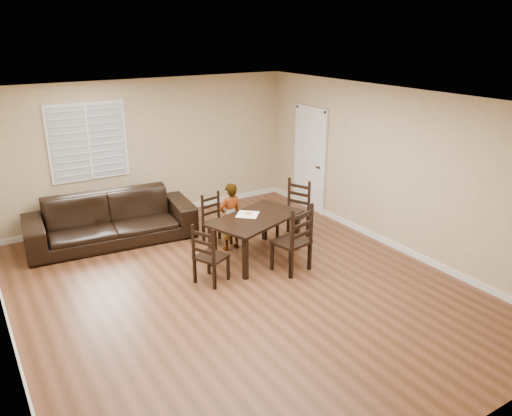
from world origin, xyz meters
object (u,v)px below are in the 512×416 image
Objects in this scene: child at (230,217)px; sofa at (111,219)px; chair_far at (298,243)px; donut at (248,213)px; dining_table at (256,222)px; chair_right at (296,211)px; chair_left at (206,258)px; chair_near at (213,221)px.

child is 0.41× the size of sofa.
chair_far is 0.94× the size of child.
donut is (0.15, -0.35, 0.15)m from child.
donut is (-0.04, 0.17, 0.11)m from dining_table.
donut is 0.04× the size of sofa.
dining_table is at bearing -93.97° from chair_right.
sofa is (-2.07, 2.69, -0.08)m from chair_far.
chair_left is at bearing -179.37° from dining_table.
chair_right is 1.20m from donut.
chair_near is 0.77× the size of child.
chair_right is (1.11, 0.40, -0.15)m from dining_table.
chair_near is at bearing 89.06° from dining_table.
donut is at bearing 83.66° from dining_table.
chair_near is at bearing -56.73° from chair_left.
chair_left is 0.80× the size of child.
child reaches higher than sofa.
chair_left reaches higher than sofa.
sofa reaches higher than donut.
chair_near reaches higher than dining_table.
dining_table is 0.56m from child.
chair_right is at bearing -31.15° from chair_near.
child reaches higher than donut.
donut is (-1.15, -0.23, 0.27)m from chair_right.
chair_far is at bearing -59.35° from chair_right.
dining_table is 1.18m from chair_left.
dining_table is 0.84m from chair_far.
chair_far is at bearing -91.18° from dining_table.
chair_far is 1.17× the size of chair_left.
donut is at bearing -87.59° from chair_left.
sofa is at bearing 135.58° from donut.
chair_near is 0.86m from donut.
sofa is (-1.50, 0.98, 0.01)m from chair_near.
child is at bearing -83.83° from chair_near.
chair_near is at bearing -133.96° from chair_right.
chair_near is 1.54m from chair_left.
dining_table is 1.19m from chair_right.
chair_left is (-1.09, -0.40, -0.20)m from dining_table.
chair_right is at bearing -137.56° from chair_far.
chair_far reaches higher than sofa.
child reaches higher than chair_right.
chair_left is (-1.35, 0.39, -0.07)m from chair_far.
sofa is at bearing -47.83° from child.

